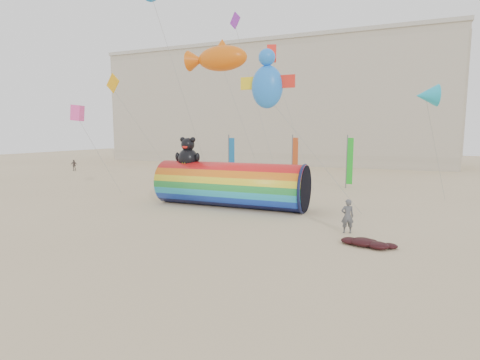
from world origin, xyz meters
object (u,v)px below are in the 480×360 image
at_px(kite_handler, 347,216).
at_px(windsock_assembly, 230,183).
at_px(fabric_bundle, 367,243).
at_px(hotel_building, 271,105).

bearing_deg(kite_handler, windsock_assembly, -43.84).
relative_size(windsock_assembly, fabric_bundle, 4.28).
relative_size(hotel_building, fabric_bundle, 23.06).
height_order(kite_handler, fabric_bundle, kite_handler).
bearing_deg(fabric_bundle, kite_handler, 119.58).
height_order(hotel_building, fabric_bundle, hotel_building).
xyz_separation_m(hotel_building, fabric_bundle, (20.60, -47.97, -10.14)).
relative_size(hotel_building, windsock_assembly, 5.39).
relative_size(kite_handler, fabric_bundle, 0.71).
height_order(hotel_building, kite_handler, hotel_building).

